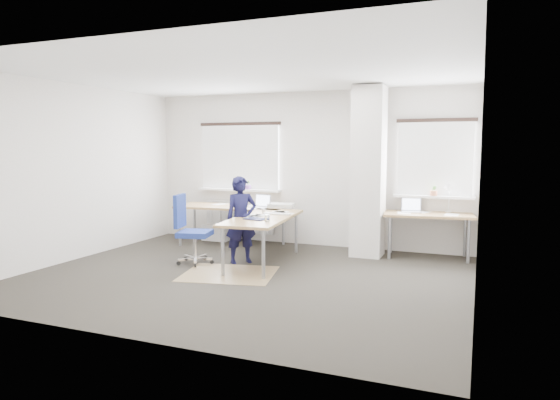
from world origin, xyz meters
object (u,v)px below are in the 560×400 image
at_px(desk_side, 429,216).
at_px(task_chair, 193,244).
at_px(desk_main, 249,213).
at_px(person, 241,220).

xyz_separation_m(desk_side, task_chair, (-3.34, -1.79, -0.39)).
xyz_separation_m(desk_main, task_chair, (-0.49, -1.00, -0.39)).
distance_m(desk_side, person, 3.04).
relative_size(desk_main, task_chair, 2.46).
xyz_separation_m(desk_main, person, (0.18, -0.66, -0.02)).
relative_size(desk_side, person, 1.09).
height_order(desk_side, task_chair, desk_side).
relative_size(task_chair, person, 0.80).
distance_m(desk_main, person, 0.68).
bearing_deg(desk_side, task_chair, -159.16).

